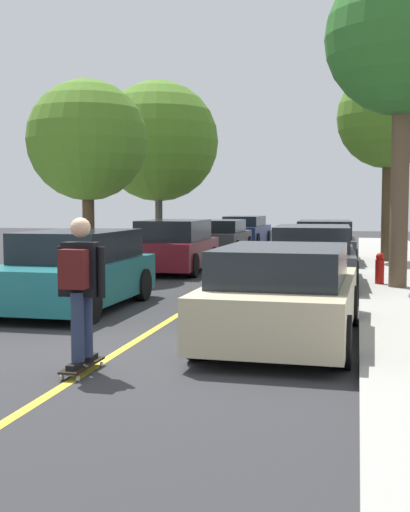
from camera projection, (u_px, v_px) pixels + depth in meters
ground at (112, 356)px, 8.57m from camera, size 80.00×80.00×0.00m
center_line at (189, 308)px, 12.46m from camera, size 0.12×39.20×0.01m
parked_car_left_nearest at (75, 271)px, 12.39m from camera, size 1.97×4.09×1.44m
parked_car_left_near at (174, 246)px, 19.02m from camera, size 1.99×4.06×1.47m
parked_car_left_far at (221, 237)px, 25.55m from camera, size 1.89×4.45×1.31m
parked_car_left_farthest at (245, 231)px, 30.88m from camera, size 1.95×4.43×1.36m
parked_car_right_nearest at (284, 295)px, 9.46m from camera, size 2.06×4.34×1.36m
parked_car_right_near at (312, 258)px, 15.38m from camera, size 2.09×4.69×1.44m
parked_car_right_far at (325, 244)px, 20.86m from camera, size 2.03×4.26×1.42m
street_tree_left_nearest at (87, 141)px, 17.54m from camera, size 3.16×3.16×5.04m
street_tree_left_near at (158, 142)px, 23.74m from camera, size 4.25×4.25×6.12m
street_tree_right_nearest at (403, 39)px, 14.15m from camera, size 3.30×3.30×6.97m
street_tree_right_near at (388, 118)px, 20.71m from camera, size 3.16×3.16×6.05m
fire_hydrant at (380, 269)px, 15.06m from camera, size 0.20×0.20×0.70m
streetlamp at (159, 162)px, 23.45m from camera, size 0.36×0.24×5.66m
skateboard at (83, 365)px, 7.72m from camera, size 0.23×0.84×0.10m
skateboarder at (80, 282)px, 7.61m from camera, size 0.58×0.70×1.69m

